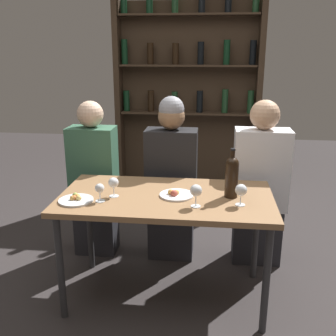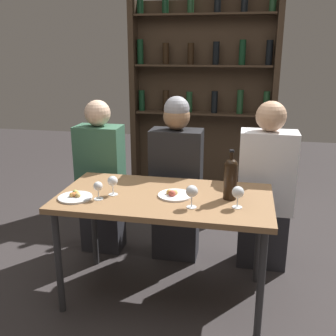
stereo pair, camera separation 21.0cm
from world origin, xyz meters
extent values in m
plane|color=#332D2D|center=(0.00, 0.00, 0.00)|extent=(10.00, 10.00, 0.00)
cube|color=olive|center=(0.00, 0.00, 0.72)|extent=(1.35, 0.71, 0.04)
cylinder|color=#2D2D30|center=(-0.62, -0.30, 0.35)|extent=(0.04, 0.04, 0.70)
cylinder|color=#2D2D30|center=(0.62, -0.30, 0.35)|extent=(0.04, 0.04, 0.70)
cylinder|color=#2D2D30|center=(-0.62, 0.30, 0.35)|extent=(0.04, 0.04, 0.70)
cylinder|color=#2D2D30|center=(0.62, 0.30, 0.35)|extent=(0.04, 0.04, 0.70)
cube|color=#38281C|center=(0.00, 2.07, 1.05)|extent=(1.51, 0.02, 2.11)
cube|color=#38281C|center=(-0.76, 1.96, 1.05)|extent=(0.06, 0.18, 2.11)
cube|color=#38281C|center=(0.76, 1.96, 1.05)|extent=(0.06, 0.18, 2.11)
cube|color=#38281C|center=(0.00, 1.96, 0.95)|extent=(1.43, 0.18, 0.02)
cylinder|color=black|center=(-0.67, 1.97, 1.07)|extent=(0.07, 0.07, 0.22)
cylinder|color=black|center=(-0.40, 1.97, 1.07)|extent=(0.07, 0.07, 0.23)
cylinder|color=#19381E|center=(-0.14, 1.96, 1.07)|extent=(0.07, 0.07, 0.22)
cylinder|color=black|center=(0.14, 1.96, 1.08)|extent=(0.07, 0.07, 0.23)
cylinder|color=#19381E|center=(0.41, 1.96, 1.09)|extent=(0.07, 0.07, 0.25)
cylinder|color=#19381E|center=(0.68, 1.96, 1.08)|extent=(0.07, 0.07, 0.24)
cube|color=#38281C|center=(0.00, 1.96, 1.45)|extent=(1.43, 0.18, 0.02)
cylinder|color=black|center=(-0.68, 1.96, 1.59)|extent=(0.07, 0.07, 0.26)
cylinder|color=black|center=(-0.40, 1.97, 1.57)|extent=(0.07, 0.07, 0.22)
cylinder|color=black|center=(-0.13, 1.96, 1.57)|extent=(0.07, 0.07, 0.22)
cylinder|color=black|center=(0.13, 1.97, 1.58)|extent=(0.07, 0.07, 0.23)
cylinder|color=black|center=(0.40, 1.96, 1.59)|extent=(0.07, 0.07, 0.25)
cylinder|color=black|center=(0.67, 1.97, 1.59)|extent=(0.07, 0.07, 0.24)
cube|color=#38281C|center=(0.00, 1.96, 1.96)|extent=(1.43, 0.18, 0.02)
cylinder|color=black|center=(-0.67, 1.97, 2.08)|extent=(0.07, 0.07, 0.22)
cylinder|color=black|center=(-0.40, 1.96, 2.09)|extent=(0.07, 0.07, 0.24)
cylinder|color=#19381E|center=(-0.14, 1.97, 2.08)|extent=(0.07, 0.07, 0.23)
cylinder|color=black|center=(0.13, 1.96, 2.09)|extent=(0.07, 0.07, 0.25)
cylinder|color=black|center=(0.40, 1.96, 2.08)|extent=(0.07, 0.07, 0.23)
cylinder|color=#19381E|center=(0.67, 1.95, 2.08)|extent=(0.07, 0.07, 0.22)
cylinder|color=black|center=(0.41, 0.02, 0.84)|extent=(0.08, 0.08, 0.22)
sphere|color=black|center=(0.41, 0.02, 0.95)|extent=(0.08, 0.08, 0.08)
cylinder|color=black|center=(0.41, 0.02, 0.99)|extent=(0.03, 0.03, 0.08)
cylinder|color=black|center=(0.41, 0.02, 1.04)|extent=(0.03, 0.03, 0.01)
cylinder|color=silver|center=(0.46, -0.11, 0.74)|extent=(0.06, 0.06, 0.00)
cylinder|color=silver|center=(0.46, -0.11, 0.78)|extent=(0.01, 0.01, 0.07)
sphere|color=silver|center=(0.46, -0.11, 0.83)|extent=(0.07, 0.07, 0.07)
cylinder|color=silver|center=(-0.39, -0.14, 0.74)|extent=(0.06, 0.06, 0.00)
cylinder|color=silver|center=(-0.39, -0.14, 0.77)|extent=(0.01, 0.01, 0.07)
sphere|color=silver|center=(-0.39, -0.14, 0.82)|extent=(0.06, 0.06, 0.06)
cylinder|color=silver|center=(-0.33, -0.05, 0.74)|extent=(0.06, 0.06, 0.00)
cylinder|color=silver|center=(-0.33, -0.05, 0.77)|extent=(0.01, 0.01, 0.07)
sphere|color=silver|center=(-0.33, -0.05, 0.83)|extent=(0.07, 0.07, 0.07)
cylinder|color=silver|center=(0.20, -0.16, 0.74)|extent=(0.06, 0.06, 0.00)
cylinder|color=silver|center=(0.20, -0.16, 0.78)|extent=(0.01, 0.01, 0.08)
sphere|color=silver|center=(0.20, -0.16, 0.84)|extent=(0.07, 0.07, 0.07)
cylinder|color=white|center=(0.07, 0.00, 0.74)|extent=(0.22, 0.22, 0.01)
sphere|color=gold|center=(0.03, 0.00, 0.76)|extent=(0.04, 0.04, 0.04)
sphere|color=#B74C3D|center=(0.05, -0.03, 0.76)|extent=(0.04, 0.04, 0.04)
sphere|color=#E5BC66|center=(0.07, 0.00, 0.76)|extent=(0.04, 0.04, 0.04)
cylinder|color=silver|center=(-0.54, -0.16, 0.74)|extent=(0.21, 0.21, 0.01)
sphere|color=#E5BC66|center=(-0.52, -0.16, 0.76)|extent=(0.03, 0.03, 0.03)
sphere|color=gold|center=(-0.54, -0.14, 0.76)|extent=(0.04, 0.04, 0.04)
sphere|color=gold|center=(-0.56, -0.17, 0.76)|extent=(0.03, 0.03, 0.03)
sphere|color=#C67038|center=(-0.55, -0.16, 0.76)|extent=(0.03, 0.03, 0.03)
sphere|color=#99B256|center=(-0.56, -0.12, 0.76)|extent=(0.03, 0.03, 0.03)
cube|color=#26262B|center=(-0.65, 0.56, 0.23)|extent=(0.32, 0.22, 0.45)
cube|color=#38664C|center=(-0.65, 0.56, 0.75)|extent=(0.36, 0.22, 0.60)
sphere|color=beige|center=(-0.65, 0.56, 1.15)|extent=(0.20, 0.20, 0.20)
cube|color=#26262B|center=(-0.03, 0.56, 0.23)|extent=(0.35, 0.22, 0.45)
cube|color=black|center=(-0.03, 0.56, 0.75)|extent=(0.39, 0.22, 0.60)
sphere|color=#8C6647|center=(-0.03, 0.56, 1.15)|extent=(0.20, 0.20, 0.20)
sphere|color=gray|center=(-0.03, 0.56, 1.20)|extent=(0.19, 0.19, 0.19)
cube|color=#26262B|center=(0.65, 0.56, 0.23)|extent=(0.37, 0.22, 0.45)
cube|color=white|center=(0.65, 0.56, 0.76)|extent=(0.41, 0.22, 0.61)
sphere|color=tan|center=(0.65, 0.56, 1.17)|extent=(0.22, 0.22, 0.22)
camera|label=1|loc=(0.27, -2.32, 1.64)|focal=42.00mm
camera|label=2|loc=(0.48, -2.29, 1.64)|focal=42.00mm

